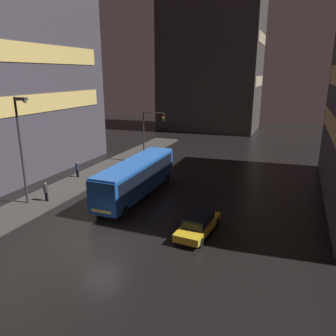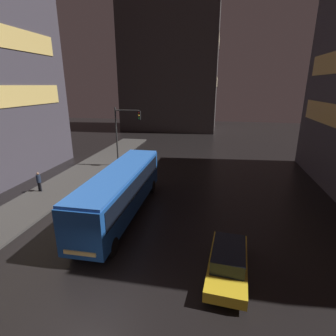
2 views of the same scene
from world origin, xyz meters
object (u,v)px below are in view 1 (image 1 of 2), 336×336
at_px(bus_near, 137,175).
at_px(pedestrian_mid, 46,190).
at_px(pedestrian_near, 77,168).
at_px(car_taxi, 198,224).
at_px(traffic_light_main, 150,128).
at_px(street_lamp_sidewalk, 21,136).

height_order(bus_near, pedestrian_mid, bus_near).
xyz_separation_m(pedestrian_near, pedestrian_mid, (1.61, -6.49, 0.01)).
relative_size(car_taxi, pedestrian_mid, 2.92).
xyz_separation_m(bus_near, pedestrian_near, (-8.14, 2.44, -0.90)).
distance_m(car_taxi, pedestrian_mid, 13.58).
relative_size(bus_near, traffic_light_main, 1.80).
distance_m(pedestrian_mid, street_lamp_sidewalk, 4.87).
distance_m(bus_near, street_lamp_sidewalk, 9.78).
xyz_separation_m(bus_near, street_lamp_sidewalk, (-7.52, -4.97, 3.78)).
height_order(car_taxi, pedestrian_mid, pedestrian_mid).
relative_size(pedestrian_near, pedestrian_mid, 1.01).
relative_size(bus_near, pedestrian_near, 7.01).
xyz_separation_m(pedestrian_near, traffic_light_main, (4.63, 8.29, 3.19)).
height_order(traffic_light_main, street_lamp_sidewalk, street_lamp_sidewalk).
height_order(car_taxi, traffic_light_main, traffic_light_main).
distance_m(bus_near, pedestrian_mid, 7.73).
xyz_separation_m(car_taxi, pedestrian_mid, (-13.56, 0.71, 0.38)).
distance_m(pedestrian_mid, traffic_light_main, 15.42).
bearing_deg(pedestrian_mid, traffic_light_main, 92.08).
bearing_deg(car_taxi, bus_near, -29.58).
bearing_deg(car_taxi, pedestrian_near, -20.87).
relative_size(traffic_light_main, street_lamp_sidewalk, 0.74).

